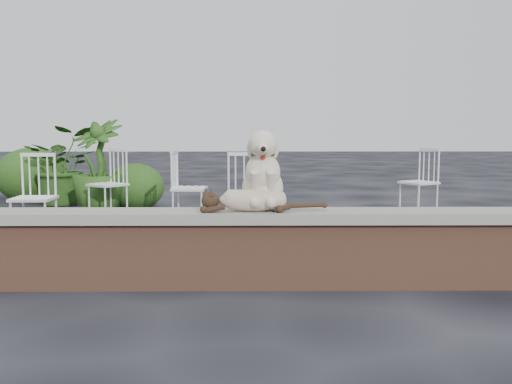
{
  "coord_description": "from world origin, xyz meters",
  "views": [
    {
      "loc": [
        0.41,
        -4.18,
        1.17
      ],
      "look_at": [
        0.45,
        0.2,
        0.7
      ],
      "focal_mm": 39.36,
      "sensor_mm": 36.0,
      "label": 1
    }
  ],
  "objects_px": {
    "chair_c": "(244,191)",
    "chair_a": "(33,197)",
    "dog": "(263,169)",
    "chair_b": "(108,183)",
    "chair_e": "(189,187)",
    "potted_plant_b": "(98,166)",
    "cat": "(252,199)",
    "chair_d": "(419,181)",
    "potted_plant_a": "(63,166)"
  },
  "relations": [
    {
      "from": "dog",
      "to": "chair_b",
      "type": "bearing_deg",
      "value": 121.45
    },
    {
      "from": "chair_b",
      "to": "chair_e",
      "type": "bearing_deg",
      "value": 13.94
    },
    {
      "from": "chair_b",
      "to": "chair_c",
      "type": "distance_m",
      "value": 2.16
    },
    {
      "from": "dog",
      "to": "chair_a",
      "type": "height_order",
      "value": "dog"
    },
    {
      "from": "potted_plant_a",
      "to": "cat",
      "type": "bearing_deg",
      "value": -58.12
    },
    {
      "from": "chair_e",
      "to": "potted_plant_b",
      "type": "distance_m",
      "value": 1.8
    },
    {
      "from": "chair_c",
      "to": "cat",
      "type": "bearing_deg",
      "value": 91.54
    },
    {
      "from": "dog",
      "to": "cat",
      "type": "height_order",
      "value": "dog"
    },
    {
      "from": "chair_d",
      "to": "chair_e",
      "type": "height_order",
      "value": "same"
    },
    {
      "from": "dog",
      "to": "chair_e",
      "type": "distance_m",
      "value": 2.99
    },
    {
      "from": "chair_c",
      "to": "dog",
      "type": "bearing_deg",
      "value": 93.62
    },
    {
      "from": "dog",
      "to": "chair_a",
      "type": "distance_m",
      "value": 3.05
    },
    {
      "from": "chair_b",
      "to": "chair_e",
      "type": "distance_m",
      "value": 1.31
    },
    {
      "from": "chair_e",
      "to": "potted_plant_b",
      "type": "relative_size",
      "value": 0.69
    },
    {
      "from": "dog",
      "to": "chair_c",
      "type": "xyz_separation_m",
      "value": [
        -0.17,
        2.34,
        -0.42
      ]
    },
    {
      "from": "cat",
      "to": "chair_a",
      "type": "relative_size",
      "value": 1.19
    },
    {
      "from": "cat",
      "to": "chair_b",
      "type": "xyz_separation_m",
      "value": [
        -1.98,
        3.53,
        -0.2
      ]
    },
    {
      "from": "potted_plant_a",
      "to": "potted_plant_b",
      "type": "relative_size",
      "value": 0.93
    },
    {
      "from": "cat",
      "to": "chair_e",
      "type": "height_order",
      "value": "chair_e"
    },
    {
      "from": "chair_d",
      "to": "potted_plant_b",
      "type": "bearing_deg",
      "value": -122.12
    },
    {
      "from": "chair_d",
      "to": "chair_c",
      "type": "relative_size",
      "value": 1.0
    },
    {
      "from": "chair_b",
      "to": "potted_plant_a",
      "type": "distance_m",
      "value": 1.74
    },
    {
      "from": "cat",
      "to": "dog",
      "type": "bearing_deg",
      "value": 62.05
    },
    {
      "from": "potted_plant_a",
      "to": "potted_plant_b",
      "type": "xyz_separation_m",
      "value": [
        0.8,
        -0.86,
        0.05
      ]
    },
    {
      "from": "chair_b",
      "to": "dog",
      "type": "bearing_deg",
      "value": -19.79
    },
    {
      "from": "chair_d",
      "to": "chair_a",
      "type": "bearing_deg",
      "value": -97.6
    },
    {
      "from": "potted_plant_a",
      "to": "potted_plant_b",
      "type": "height_order",
      "value": "potted_plant_b"
    },
    {
      "from": "chair_a",
      "to": "chair_d",
      "type": "xyz_separation_m",
      "value": [
        4.76,
        1.89,
        0.0
      ]
    },
    {
      "from": "cat",
      "to": "chair_b",
      "type": "distance_m",
      "value": 4.06
    },
    {
      "from": "chair_d",
      "to": "potted_plant_a",
      "type": "relative_size",
      "value": 0.74
    },
    {
      "from": "chair_b",
      "to": "cat",
      "type": "bearing_deg",
      "value": -21.86
    },
    {
      "from": "chair_e",
      "to": "chair_a",
      "type": "bearing_deg",
      "value": 127.68
    },
    {
      "from": "chair_e",
      "to": "chair_c",
      "type": "distance_m",
      "value": 0.86
    },
    {
      "from": "chair_a",
      "to": "chair_d",
      "type": "bearing_deg",
      "value": 20.05
    },
    {
      "from": "chair_c",
      "to": "chair_a",
      "type": "bearing_deg",
      "value": 13.51
    },
    {
      "from": "dog",
      "to": "potted_plant_b",
      "type": "xyz_separation_m",
      "value": [
        -2.32,
        3.89,
        -0.21
      ]
    },
    {
      "from": "potted_plant_b",
      "to": "cat",
      "type": "bearing_deg",
      "value": -60.99
    },
    {
      "from": "chair_a",
      "to": "chair_c",
      "type": "bearing_deg",
      "value": 12.46
    },
    {
      "from": "chair_a",
      "to": "cat",
      "type": "bearing_deg",
      "value": -40.56
    },
    {
      "from": "chair_a",
      "to": "chair_e",
      "type": "relative_size",
      "value": 1.0
    },
    {
      "from": "chair_b",
      "to": "potted_plant_b",
      "type": "relative_size",
      "value": 0.69
    },
    {
      "from": "chair_b",
      "to": "potted_plant_a",
      "type": "height_order",
      "value": "potted_plant_a"
    },
    {
      "from": "chair_a",
      "to": "potted_plant_a",
      "type": "xyz_separation_m",
      "value": [
        -0.67,
        2.98,
        0.16
      ]
    },
    {
      "from": "dog",
      "to": "chair_a",
      "type": "bearing_deg",
      "value": 144.33
    },
    {
      "from": "dog",
      "to": "chair_b",
      "type": "distance_m",
      "value": 3.98
    },
    {
      "from": "cat",
      "to": "potted_plant_b",
      "type": "distance_m",
      "value": 4.62
    },
    {
      "from": "potted_plant_b",
      "to": "chair_d",
      "type": "bearing_deg",
      "value": -2.87
    },
    {
      "from": "chair_d",
      "to": "potted_plant_b",
      "type": "relative_size",
      "value": 0.69
    },
    {
      "from": "potted_plant_b",
      "to": "chair_b",
      "type": "bearing_deg",
      "value": -62.74
    },
    {
      "from": "dog",
      "to": "potted_plant_b",
      "type": "bearing_deg",
      "value": 120.94
    }
  ]
}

